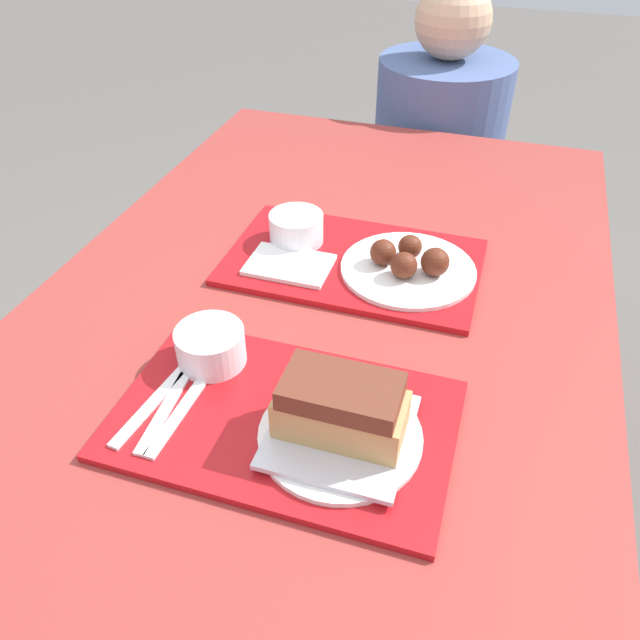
% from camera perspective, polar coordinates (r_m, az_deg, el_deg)
% --- Properties ---
extents(ground_plane, '(12.00, 12.00, 0.00)m').
position_cam_1_polar(ground_plane, '(1.58, -1.48, -23.66)').
color(ground_plane, '#605B56').
extents(picnic_table, '(0.96, 1.81, 0.77)m').
position_cam_1_polar(picnic_table, '(1.03, -2.11, -5.90)').
color(picnic_table, maroon).
rests_on(picnic_table, ground_plane).
extents(picnic_bench_far, '(0.91, 0.28, 0.42)m').
position_cam_1_polar(picnic_bench_far, '(2.10, 8.40, 8.77)').
color(picnic_bench_far, maroon).
rests_on(picnic_bench_far, ground_plane).
extents(tray_near, '(0.45, 0.28, 0.01)m').
position_cam_1_polar(tray_near, '(0.85, -3.29, -9.09)').
color(tray_near, '#B21419').
rests_on(tray_near, picnic_table).
extents(tray_far, '(0.45, 0.28, 0.01)m').
position_cam_1_polar(tray_far, '(1.14, 3.04, 5.31)').
color(tray_far, '#B21419').
rests_on(tray_far, picnic_table).
extents(bowl_coleslaw_near, '(0.10, 0.10, 0.06)m').
position_cam_1_polar(bowl_coleslaw_near, '(0.92, -9.98, -2.22)').
color(bowl_coleslaw_near, silver).
rests_on(bowl_coleslaw_near, tray_near).
extents(brisket_sandwich_plate, '(0.21, 0.21, 0.10)m').
position_cam_1_polar(brisket_sandwich_plate, '(0.79, 1.91, -8.85)').
color(brisket_sandwich_plate, white).
rests_on(brisket_sandwich_plate, tray_near).
extents(plastic_fork_near, '(0.03, 0.17, 0.00)m').
position_cam_1_polar(plastic_fork_near, '(0.88, -13.83, -7.71)').
color(plastic_fork_near, white).
rests_on(plastic_fork_near, tray_near).
extents(plastic_knife_near, '(0.02, 0.17, 0.00)m').
position_cam_1_polar(plastic_knife_near, '(0.87, -12.56, -8.07)').
color(plastic_knife_near, white).
rests_on(plastic_knife_near, tray_near).
extents(plastic_spoon_near, '(0.04, 0.17, 0.00)m').
position_cam_1_polar(plastic_spoon_near, '(0.89, -15.07, -7.35)').
color(plastic_spoon_near, white).
rests_on(plastic_spoon_near, tray_near).
extents(condiment_packet, '(0.04, 0.03, 0.01)m').
position_cam_1_polar(condiment_packet, '(0.88, -1.04, -5.99)').
color(condiment_packet, '#A59E93').
rests_on(condiment_packet, tray_near).
extents(bowl_coleslaw_far, '(0.10, 0.10, 0.06)m').
position_cam_1_polar(bowl_coleslaw_far, '(1.18, -2.18, 8.54)').
color(bowl_coleslaw_far, silver).
rests_on(bowl_coleslaw_far, tray_far).
extents(wings_plate_far, '(0.24, 0.24, 0.06)m').
position_cam_1_polar(wings_plate_far, '(1.11, 8.10, 5.13)').
color(wings_plate_far, white).
rests_on(wings_plate_far, tray_far).
extents(napkin_far, '(0.15, 0.10, 0.01)m').
position_cam_1_polar(napkin_far, '(1.12, -2.83, 5.07)').
color(napkin_far, white).
rests_on(napkin_far, tray_far).
extents(person_seated_across, '(0.38, 0.38, 0.67)m').
position_cam_1_polar(person_seated_across, '(1.95, 10.89, 16.90)').
color(person_seated_across, '#4C6093').
rests_on(person_seated_across, picnic_bench_far).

